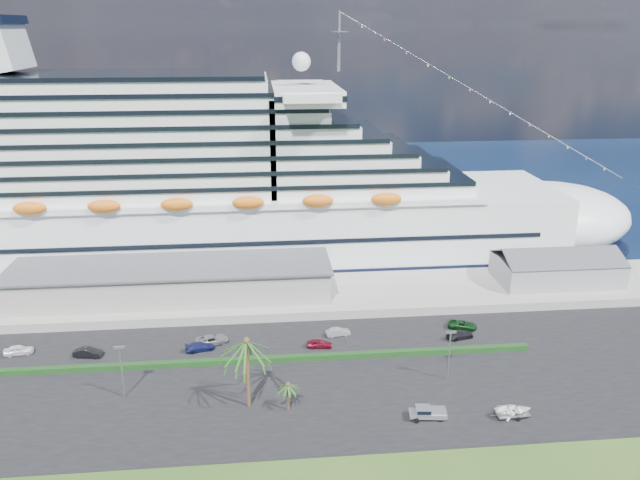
{
  "coord_description": "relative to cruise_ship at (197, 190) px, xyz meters",
  "views": [
    {
      "loc": [
        -7.35,
        -72.5,
        51.15
      ],
      "look_at": [
        2.65,
        30.0,
        15.7
      ],
      "focal_mm": 35.0,
      "sensor_mm": 36.0,
      "label": 1
    }
  ],
  "objects": [
    {
      "name": "ground",
      "position": [
        21.53,
        -64.0,
        -16.69
      ],
      "size": [
        420.0,
        420.0,
        0.0
      ],
      "primitive_type": "plane",
      "color": "#254C19",
      "rests_on": "ground"
    },
    {
      "name": "asphalt_lot",
      "position": [
        21.53,
        -53.0,
        -16.63
      ],
      "size": [
        140.0,
        38.0,
        0.12
      ],
      "primitive_type": "cube",
      "color": "black",
      "rests_on": "ground"
    },
    {
      "name": "wharf",
      "position": [
        21.53,
        -24.0,
        -15.79
      ],
      "size": [
        240.0,
        20.0,
        1.8
      ],
      "primitive_type": "cube",
      "color": "gray",
      "rests_on": "ground"
    },
    {
      "name": "water",
      "position": [
        21.53,
        66.0,
        -16.68
      ],
      "size": [
        420.0,
        160.0,
        0.02
      ],
      "primitive_type": "cube",
      "color": "black",
      "rests_on": "ground"
    },
    {
      "name": "cruise_ship",
      "position": [
        0.0,
        0.0,
        0.0
      ],
      "size": [
        191.0,
        38.0,
        54.0
      ],
      "color": "silver",
      "rests_on": "ground"
    },
    {
      "name": "terminal_building",
      "position": [
        -3.47,
        -24.0,
        -11.68
      ],
      "size": [
        61.0,
        15.0,
        6.3
      ],
      "color": "gray",
      "rests_on": "wharf"
    },
    {
      "name": "port_shed",
      "position": [
        73.53,
        -24.0,
        -12.3
      ],
      "size": [
        24.0,
        12.31,
        7.37
      ],
      "color": "gray",
      "rests_on": "wharf"
    },
    {
      "name": "hedge",
      "position": [
        13.53,
        -48.0,
        -16.12
      ],
      "size": [
        88.0,
        1.1,
        0.9
      ],
      "primitive_type": "cube",
      "color": "black",
      "rests_on": "asphalt_lot"
    },
    {
      "name": "lamp_post_left",
      "position": [
        -6.47,
        -56.0,
        -11.35
      ],
      "size": [
        1.6,
        0.35,
        8.27
      ],
      "color": "gray",
      "rests_on": "asphalt_lot"
    },
    {
      "name": "lamp_post_right",
      "position": [
        41.53,
        -56.0,
        -11.35
      ],
      "size": [
        1.6,
        0.35,
        8.27
      ],
      "color": "gray",
      "rests_on": "asphalt_lot"
    },
    {
      "name": "palm_tall",
      "position": [
        11.53,
        -60.0,
        -7.49
      ],
      "size": [
        8.82,
        8.82,
        11.13
      ],
      "color": "#47301E",
      "rests_on": "ground"
    },
    {
      "name": "palm_short",
      "position": [
        17.03,
        -61.5,
        -13.03
      ],
      "size": [
        3.53,
        3.53,
        4.56
      ],
      "color": "#47301E",
      "rests_on": "ground"
    },
    {
      "name": "parked_car_0",
      "position": [
        -26.2,
        -41.59,
        -15.79
      ],
      "size": [
        4.82,
        2.54,
        1.56
      ],
      "primitive_type": "imported",
      "rotation": [
        0.0,
        0.0,
        1.73
      ],
      "color": "white",
      "rests_on": "asphalt_lot"
    },
    {
      "name": "parked_car_1",
      "position": [
        -14.63,
        -43.5,
        -15.81
      ],
      "size": [
        4.85,
        2.3,
        1.54
      ],
      "primitive_type": "imported",
      "rotation": [
        0.0,
        0.0,
        1.42
      ],
      "color": "black",
      "rests_on": "asphalt_lot"
    },
    {
      "name": "parked_car_2",
      "position": [
        5.1,
        -41.09,
        -15.8
      ],
      "size": [
        6.1,
        4.15,
        1.55
      ],
      "primitive_type": "imported",
      "rotation": [
        0.0,
        0.0,
        1.88
      ],
      "color": "gray",
      "rests_on": "asphalt_lot"
    },
    {
      "name": "parked_car_3",
      "position": [
        3.29,
        -43.15,
        -15.87
      ],
      "size": [
        5.17,
        3.04,
        1.41
      ],
      "primitive_type": "imported",
      "rotation": [
        0.0,
        0.0,
        1.8
      ],
      "color": "#161C50",
      "rests_on": "asphalt_lot"
    },
    {
      "name": "parked_car_4",
      "position": [
        23.11,
        -44.01,
        -15.84
      ],
      "size": [
        4.41,
        2.06,
        1.46
      ],
      "primitive_type": "imported",
      "rotation": [
        0.0,
        0.0,
        1.49
      ],
      "color": "maroon",
      "rests_on": "asphalt_lot"
    },
    {
      "name": "parked_car_5",
      "position": [
        26.76,
        -40.19,
        -15.88
      ],
      "size": [
        4.4,
        2.11,
        1.39
      ],
      "primitive_type": "imported",
      "rotation": [
        0.0,
        0.0,
        1.73
      ],
      "color": "#969A9D",
      "rests_on": "asphalt_lot"
    },
    {
      "name": "parked_car_6",
      "position": [
        49.11,
        -39.63,
        -15.86
      ],
      "size": [
        5.61,
        3.98,
        1.42
      ],
      "primitive_type": "imported",
      "rotation": [
        0.0,
        0.0,
        1.22
      ],
      "color": "#0D3613",
      "rests_on": "asphalt_lot"
    },
    {
      "name": "parked_car_7",
      "position": [
        47.51,
        -43.21,
        -15.87
      ],
      "size": [
        5.22,
        3.12,
        1.42
      ],
      "primitive_type": "imported",
      "rotation": [
        0.0,
        0.0,
        1.82
      ],
      "color": "black",
      "rests_on": "asphalt_lot"
    },
    {
      "name": "pickup_truck",
      "position": [
        35.86,
        -65.36,
        -15.57
      ],
      "size": [
        5.35,
        2.47,
        1.82
      ],
      "color": "black",
      "rests_on": "asphalt_lot"
    },
    {
      "name": "boat_trailer",
      "position": [
        47.69,
        -66.34,
        -15.47
      ],
      "size": [
        5.83,
        3.9,
        1.66
      ],
      "color": "gray",
      "rests_on": "asphalt_lot"
    }
  ]
}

